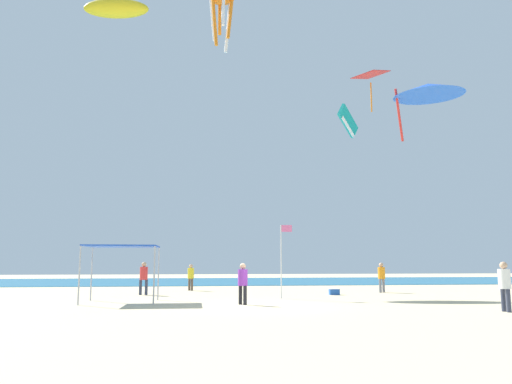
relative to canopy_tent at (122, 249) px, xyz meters
name	(u,v)px	position (x,y,z in m)	size (l,w,h in m)	color
ground	(263,307)	(6.24, -2.62, -2.50)	(110.00, 110.00, 0.10)	beige
ocean_strip	(225,281)	(6.24, 24.44, -2.44)	(110.00, 18.98, 0.03)	#1E6B93
canopy_tent	(122,249)	(0.00, 0.00, 0.00)	(3.25, 2.63, 2.60)	#B2B2B7
person_near_tent	(505,282)	(14.89, -6.18, -1.37)	(0.44, 0.49, 1.85)	#33384C
person_leftmost	(191,275)	(3.11, 9.23, -1.46)	(0.40, 0.40, 1.70)	brown
person_central	(243,280)	(5.45, -1.87, -1.41)	(0.42, 0.42, 1.78)	black
person_rightmost	(382,275)	(14.69, 5.73, -1.40)	(0.43, 0.43, 1.80)	slate
person_far_shore	(144,275)	(0.50, 5.19, -1.37)	(0.49, 0.44, 1.84)	#33384C
banner_flag	(282,254)	(7.81, 1.47, -0.21)	(0.61, 0.06, 3.73)	silver
cooler_box	(334,292)	(11.21, 3.99, -2.28)	(0.57, 0.37, 0.35)	blue
kite_diamond_red	(371,77)	(15.76, 9.27, 12.68)	(2.82, 2.84, 3.05)	red
kite_delta_blue	(428,90)	(16.37, 1.91, 9.09)	(5.52, 5.52, 3.16)	blue
kite_parafoil_teal	(348,122)	(16.13, 15.92, 11.25)	(2.69, 2.96, 2.29)	teal
kite_inflatable_yellow	(116,8)	(-3.73, 17.20, 20.95)	(5.70, 2.25, 2.05)	yellow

